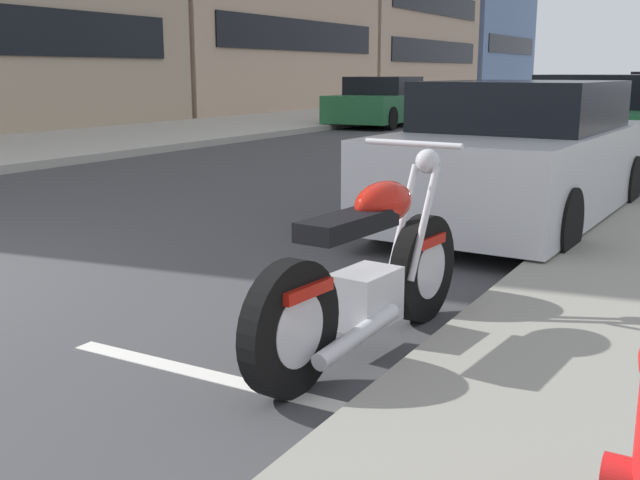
{
  "coord_description": "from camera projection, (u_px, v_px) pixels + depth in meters",
  "views": [
    {
      "loc": [
        -2.87,
        -5.61,
        1.52
      ],
      "look_at": [
        0.6,
        -3.65,
        0.63
      ],
      "focal_mm": 42.51,
      "sensor_mm": 36.0,
      "label": 1
    }
  ],
  "objects": [
    {
      "name": "sidewalk_far_curb",
      "position": [
        188.0,
        131.0,
        18.84
      ],
      "size": [
        120.0,
        5.0,
        0.14
      ],
      "primitive_type": "cube",
      "color": "#ADA89E",
      "rests_on": "ground"
    },
    {
      "name": "parked_car_far_down_curb",
      "position": [
        594.0,
        123.0,
        12.39
      ],
      "size": [
        4.5,
        2.03,
        1.47
      ],
      "rotation": [
        0.0,
        0.0,
        0.04
      ],
      "color": "#236638",
      "rests_on": "ground"
    },
    {
      "name": "parked_motorcycle",
      "position": [
        368.0,
        275.0,
        4.11
      ],
      "size": [
        2.03,
        0.62,
        1.13
      ],
      "rotation": [
        0.0,
        0.0,
        -0.09
      ],
      "color": "black",
      "rests_on": "ground"
    },
    {
      "name": "car_opposite_curb",
      "position": [
        381.0,
        103.0,
        21.41
      ],
      "size": [
        4.09,
        2.05,
        1.37
      ],
      "rotation": [
        0.0,
        0.0,
        3.19
      ],
      "color": "#236638",
      "rests_on": "ground"
    },
    {
      "name": "parking_stall_stripe",
      "position": [
        242.0,
        383.0,
        3.76
      ],
      "size": [
        0.12,
        2.2,
        0.01
      ],
      "primitive_type": "cube",
      "color": "silver",
      "rests_on": "ground"
    },
    {
      "name": "parked_car_near_corner",
      "position": [
        520.0,
        157.0,
        7.54
      ],
      "size": [
        4.15,
        1.93,
        1.43
      ],
      "rotation": [
        0.0,
        0.0,
        -0.04
      ],
      "color": "silver",
      "rests_on": "ground"
    }
  ]
}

